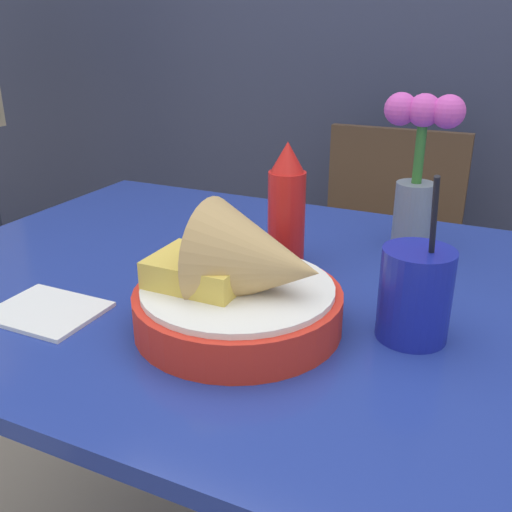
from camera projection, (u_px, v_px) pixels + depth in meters
dining_table at (256, 336)px, 0.94m from camera, size 1.14×0.84×0.75m
chair_far_window at (383, 249)px, 1.66m from camera, size 0.40×0.40×0.84m
food_basket at (245, 287)px, 0.73m from camera, size 0.27×0.27×0.17m
ketchup_bottle at (287, 207)px, 0.92m from camera, size 0.06×0.06×0.21m
drink_cup at (415, 297)px, 0.71m from camera, size 0.09×0.09×0.22m
flower_vase at (418, 168)px, 0.96m from camera, size 0.13×0.07×0.27m
napkin at (47, 311)px, 0.79m from camera, size 0.15×0.12×0.01m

